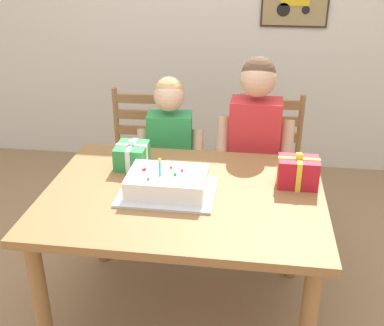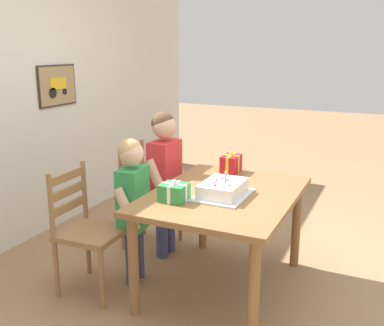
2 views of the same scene
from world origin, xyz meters
name	(u,v)px [view 2 (image 2 of 2)]	position (x,y,z in m)	size (l,w,h in m)	color
ground_plane	(222,287)	(0.00, 0.00, 0.00)	(20.00, 20.00, 0.00)	#997551
back_wall	(9,100)	(0.00, 1.99, 1.30)	(6.40, 0.11, 2.60)	silver
dining_table	(224,206)	(0.00, 0.00, 0.64)	(1.31, 0.98, 0.74)	olive
birthday_cake	(223,189)	(-0.07, -0.02, 0.79)	(0.44, 0.34, 0.19)	silver
gift_box_red_large	(231,164)	(0.53, 0.14, 0.81)	(0.19, 0.14, 0.18)	red
gift_box_beside_cake	(174,192)	(-0.31, 0.24, 0.80)	(0.16, 0.18, 0.15)	#2D8E42
chair_left	(87,230)	(-0.43, 0.88, 0.47)	(0.44, 0.44, 0.92)	#996B42
chair_right	(147,195)	(0.42, 0.88, 0.47)	(0.44, 0.44, 0.92)	#996B42
child_older	(165,170)	(0.32, 0.65, 0.75)	(0.45, 0.26, 1.24)	#38426B
child_younger	(133,197)	(-0.18, 0.65, 0.68)	(0.41, 0.24, 1.11)	#38426B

